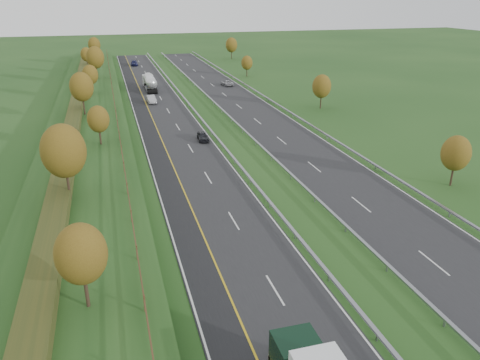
# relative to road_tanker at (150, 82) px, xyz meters

# --- Properties ---
(ground) EXTENTS (400.00, 400.00, 0.00)m
(ground) POSITION_rel_road_tanker_xyz_m (7.93, -37.95, -1.86)
(ground) COLOR #1E4318
(ground) RESTS_ON ground
(near_carriageway) EXTENTS (10.50, 200.00, 0.04)m
(near_carriageway) POSITION_rel_road_tanker_xyz_m (-0.07, -32.95, -1.84)
(near_carriageway) COLOR #232325
(near_carriageway) RESTS_ON ground
(far_carriageway) EXTENTS (10.50, 200.00, 0.04)m
(far_carriageway) POSITION_rel_road_tanker_xyz_m (16.43, -32.95, -1.84)
(far_carriageway) COLOR #232325
(far_carriageway) RESTS_ON ground
(hard_shoulder) EXTENTS (3.00, 200.00, 0.04)m
(hard_shoulder) POSITION_rel_road_tanker_xyz_m (-3.82, -32.95, -1.84)
(hard_shoulder) COLOR black
(hard_shoulder) RESTS_ON ground
(lane_markings) EXTENTS (26.75, 200.00, 0.01)m
(lane_markings) POSITION_rel_road_tanker_xyz_m (6.33, -33.07, -1.81)
(lane_markings) COLOR silver
(lane_markings) RESTS_ON near_carriageway
(embankment_left) EXTENTS (12.00, 200.00, 2.00)m
(embankment_left) POSITION_rel_road_tanker_xyz_m (-13.07, -32.95, -0.86)
(embankment_left) COLOR #1E4318
(embankment_left) RESTS_ON ground
(hedge_left) EXTENTS (2.20, 180.00, 1.10)m
(hedge_left) POSITION_rel_road_tanker_xyz_m (-15.07, -32.95, 0.69)
(hedge_left) COLOR #2D3817
(hedge_left) RESTS_ON embankment_left
(fence_left) EXTENTS (0.12, 189.06, 1.20)m
(fence_left) POSITION_rel_road_tanker_xyz_m (-8.57, -33.36, 0.87)
(fence_left) COLOR #422B19
(fence_left) RESTS_ON embankment_left
(median_barrier_near) EXTENTS (0.32, 200.00, 0.71)m
(median_barrier_near) POSITION_rel_road_tanker_xyz_m (5.63, -32.95, -1.25)
(median_barrier_near) COLOR gray
(median_barrier_near) RESTS_ON ground
(median_barrier_far) EXTENTS (0.32, 200.00, 0.71)m
(median_barrier_far) POSITION_rel_road_tanker_xyz_m (10.73, -32.95, -1.25)
(median_barrier_far) COLOR gray
(median_barrier_far) RESTS_ON ground
(outer_barrier_far) EXTENTS (0.32, 200.00, 0.71)m
(outer_barrier_far) POSITION_rel_road_tanker_xyz_m (22.23, -32.95, -1.25)
(outer_barrier_far) COLOR gray
(outer_barrier_far) RESTS_ON ground
(trees_left) EXTENTS (6.64, 164.30, 7.66)m
(trees_left) POSITION_rel_road_tanker_xyz_m (-12.71, -36.32, 4.51)
(trees_left) COLOR #2D2116
(trees_left) RESTS_ON embankment_left
(trees_far) EXTENTS (8.45, 118.60, 7.12)m
(trees_far) POSITION_rel_road_tanker_xyz_m (29.73, -3.74, 2.38)
(trees_far) COLOR #2D2116
(trees_far) RESTS_ON ground
(road_tanker) EXTENTS (2.40, 11.22, 3.46)m
(road_tanker) POSITION_rel_road_tanker_xyz_m (0.00, 0.00, 0.00)
(road_tanker) COLOR silver
(road_tanker) RESTS_ON near_carriageway
(car_dark_near) EXTENTS (1.76, 3.90, 1.30)m
(car_dark_near) POSITION_rel_road_tanker_xyz_m (3.69, -42.59, -1.17)
(car_dark_near) COLOR black
(car_dark_near) RESTS_ON near_carriageway
(car_silver_mid) EXTENTS (2.01, 4.72, 1.51)m
(car_silver_mid) POSITION_rel_road_tanker_xyz_m (-1.21, -14.03, -1.07)
(car_silver_mid) COLOR #9E9DA2
(car_silver_mid) RESTS_ON near_carriageway
(car_small_far) EXTENTS (2.22, 5.02, 1.43)m
(car_small_far) POSITION_rel_road_tanker_xyz_m (-0.81, 40.70, -1.11)
(car_small_far) COLOR #14173F
(car_small_far) RESTS_ON near_carriageway
(car_oncoming) EXTENTS (2.47, 4.73, 1.27)m
(car_oncoming) POSITION_rel_road_tanker_xyz_m (18.41, 0.33, -1.19)
(car_oncoming) COLOR #9D9DA2
(car_oncoming) RESTS_ON far_carriageway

